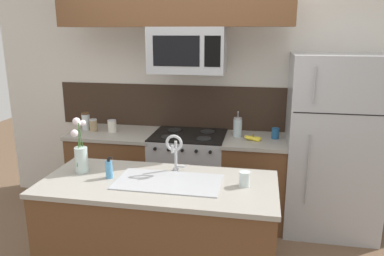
{
  "coord_description": "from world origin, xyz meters",
  "views": [
    {
      "loc": [
        0.73,
        -2.79,
        1.97
      ],
      "look_at": [
        0.15,
        0.27,
        1.16
      ],
      "focal_mm": 35.0,
      "sensor_mm": 36.0,
      "label": 1
    }
  ],
  "objects_px": {
    "microwave": "(188,50)",
    "sink_faucet": "(175,148)",
    "stove_range": "(189,176)",
    "drinking_glass": "(245,179)",
    "coffee_tin": "(275,133)",
    "french_press": "(238,127)",
    "banana_bunch": "(253,138)",
    "flower_vase": "(81,155)",
    "refrigerator": "(332,145)",
    "storage_jar_medium": "(93,125)",
    "dish_soap_bottle": "(109,169)",
    "storage_jar_tall": "(86,121)",
    "storage_jar_short": "(112,126)"
  },
  "relations": [
    {
      "from": "french_press",
      "to": "banana_bunch",
      "type": "bearing_deg",
      "value": -36.29
    },
    {
      "from": "microwave",
      "to": "refrigerator",
      "type": "relative_size",
      "value": 0.42
    },
    {
      "from": "flower_vase",
      "to": "drinking_glass",
      "type": "bearing_deg",
      "value": -1.62
    },
    {
      "from": "storage_jar_tall",
      "to": "storage_jar_short",
      "type": "bearing_deg",
      "value": -8.57
    },
    {
      "from": "dish_soap_bottle",
      "to": "flower_vase",
      "type": "distance_m",
      "value": 0.28
    },
    {
      "from": "microwave",
      "to": "refrigerator",
      "type": "height_order",
      "value": "microwave"
    },
    {
      "from": "refrigerator",
      "to": "french_press",
      "type": "xyz_separation_m",
      "value": [
        -0.94,
        0.04,
        0.13
      ]
    },
    {
      "from": "microwave",
      "to": "dish_soap_bottle",
      "type": "distance_m",
      "value": 1.51
    },
    {
      "from": "flower_vase",
      "to": "microwave",
      "type": "bearing_deg",
      "value": 62.12
    },
    {
      "from": "storage_jar_tall",
      "to": "banana_bunch",
      "type": "xyz_separation_m",
      "value": [
        1.83,
        -0.1,
        -0.07
      ]
    },
    {
      "from": "french_press",
      "to": "flower_vase",
      "type": "bearing_deg",
      "value": -132.03
    },
    {
      "from": "french_press",
      "to": "sink_faucet",
      "type": "height_order",
      "value": "sink_faucet"
    },
    {
      "from": "microwave",
      "to": "refrigerator",
      "type": "distance_m",
      "value": 1.7
    },
    {
      "from": "banana_bunch",
      "to": "flower_vase",
      "type": "height_order",
      "value": "flower_vase"
    },
    {
      "from": "storage_jar_medium",
      "to": "flower_vase",
      "type": "bearing_deg",
      "value": -69.06
    },
    {
      "from": "microwave",
      "to": "banana_bunch",
      "type": "distance_m",
      "value": 1.09
    },
    {
      "from": "flower_vase",
      "to": "storage_jar_medium",
      "type": "bearing_deg",
      "value": 110.94
    },
    {
      "from": "french_press",
      "to": "dish_soap_bottle",
      "type": "height_order",
      "value": "french_press"
    },
    {
      "from": "microwave",
      "to": "sink_faucet",
      "type": "bearing_deg",
      "value": -84.57
    },
    {
      "from": "storage_jar_medium",
      "to": "storage_jar_short",
      "type": "distance_m",
      "value": 0.22
    },
    {
      "from": "coffee_tin",
      "to": "dish_soap_bottle",
      "type": "height_order",
      "value": "dish_soap_bottle"
    },
    {
      "from": "stove_range",
      "to": "drinking_glass",
      "type": "xyz_separation_m",
      "value": [
        0.64,
        -1.21,
        0.5
      ]
    },
    {
      "from": "storage_jar_medium",
      "to": "sink_faucet",
      "type": "distance_m",
      "value": 1.56
    },
    {
      "from": "refrigerator",
      "to": "coffee_tin",
      "type": "relative_size",
      "value": 16.05
    },
    {
      "from": "microwave",
      "to": "storage_jar_tall",
      "type": "bearing_deg",
      "value": 177.23
    },
    {
      "from": "refrigerator",
      "to": "storage_jar_medium",
      "type": "bearing_deg",
      "value": -179.36
    },
    {
      "from": "french_press",
      "to": "drinking_glass",
      "type": "relative_size",
      "value": 2.55
    },
    {
      "from": "microwave",
      "to": "sink_faucet",
      "type": "height_order",
      "value": "microwave"
    },
    {
      "from": "storage_jar_medium",
      "to": "storage_jar_short",
      "type": "height_order",
      "value": "storage_jar_short"
    },
    {
      "from": "refrigerator",
      "to": "french_press",
      "type": "height_order",
      "value": "refrigerator"
    },
    {
      "from": "refrigerator",
      "to": "sink_faucet",
      "type": "distance_m",
      "value": 1.73
    },
    {
      "from": "stove_range",
      "to": "storage_jar_short",
      "type": "xyz_separation_m",
      "value": [
        -0.84,
        -0.01,
        0.51
      ]
    },
    {
      "from": "banana_bunch",
      "to": "drinking_glass",
      "type": "distance_m",
      "value": 1.15
    },
    {
      "from": "coffee_tin",
      "to": "microwave",
      "type": "bearing_deg",
      "value": -175.42
    },
    {
      "from": "microwave",
      "to": "storage_jar_tall",
      "type": "distance_m",
      "value": 1.4
    },
    {
      "from": "storage_jar_tall",
      "to": "dish_soap_bottle",
      "type": "height_order",
      "value": "storage_jar_tall"
    },
    {
      "from": "stove_range",
      "to": "drinking_glass",
      "type": "height_order",
      "value": "drinking_glass"
    },
    {
      "from": "french_press",
      "to": "microwave",
      "type": "bearing_deg",
      "value": -170.86
    },
    {
      "from": "microwave",
      "to": "flower_vase",
      "type": "distance_m",
      "value": 1.5
    },
    {
      "from": "refrigerator",
      "to": "flower_vase",
      "type": "relative_size",
      "value": 4.15
    },
    {
      "from": "stove_range",
      "to": "microwave",
      "type": "xyz_separation_m",
      "value": [
        0.0,
        -0.02,
        1.33
      ]
    },
    {
      "from": "microwave",
      "to": "sink_faucet",
      "type": "distance_m",
      "value": 1.24
    },
    {
      "from": "sink_faucet",
      "to": "flower_vase",
      "type": "bearing_deg",
      "value": -169.77
    },
    {
      "from": "sink_faucet",
      "to": "coffee_tin",
      "type": "bearing_deg",
      "value": 54.34
    },
    {
      "from": "sink_faucet",
      "to": "dish_soap_bottle",
      "type": "height_order",
      "value": "sink_faucet"
    },
    {
      "from": "storage_jar_medium",
      "to": "flower_vase",
      "type": "xyz_separation_m",
      "value": [
        0.45,
        -1.17,
        0.07
      ]
    },
    {
      "from": "storage_jar_medium",
      "to": "dish_soap_bottle",
      "type": "bearing_deg",
      "value": -60.46
    },
    {
      "from": "french_press",
      "to": "coffee_tin",
      "type": "relative_size",
      "value": 2.43
    },
    {
      "from": "french_press",
      "to": "dish_soap_bottle",
      "type": "xyz_separation_m",
      "value": [
        -0.86,
        -1.31,
        -0.03
      ]
    },
    {
      "from": "stove_range",
      "to": "banana_bunch",
      "type": "height_order",
      "value": "banana_bunch"
    }
  ]
}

